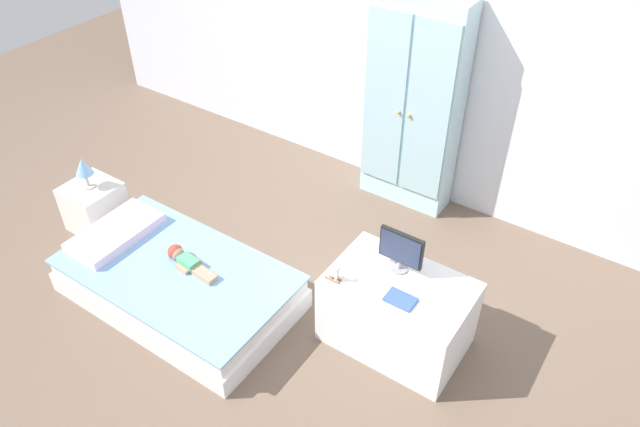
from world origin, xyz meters
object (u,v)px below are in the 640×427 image
Objects in this scene: table_lamp at (83,168)px; wardrobe at (413,106)px; bed at (179,283)px; doll at (183,258)px; tv_stand at (397,312)px; nightstand at (95,207)px; rocking_horse_toy at (334,273)px; book_blue at (400,299)px; tv_monitor at (401,250)px.

wardrobe is (1.65, 1.55, 0.27)m from table_lamp.
wardrobe is (0.66, 1.73, 0.65)m from bed.
doll is 1.03m from table_lamp.
table_lamp is 0.15× the size of wardrobe.
doll is 1.32m from tv_stand.
bed is 6.30× the size of table_lamp.
nightstand is at bearing -136.78° from wardrobe.
rocking_horse_toy reaches higher than bed.
rocking_horse_toy is at bearing 2.73° from table_lamp.
tv_stand is at bearing 116.93° from book_blue.
tv_stand is (0.62, -1.27, -0.55)m from wardrobe.
book_blue is at bearing 3.96° from table_lamp.
wardrobe is 6.01× the size of tv_monitor.
book_blue is at bearing 3.96° from nightstand.
bed is at bearing -110.73° from wardrobe.
tv_stand is (1.27, 0.46, 0.11)m from bed.
nightstand is at bearing 173.06° from doll.
doll is (0.01, 0.06, 0.17)m from bed.
tv_monitor reaches higher than bed.
book_blue is (0.37, 0.07, -0.04)m from rocking_horse_toy.
nightstand is 2.35m from book_blue.
wardrobe is 1.51m from tv_stand.
bed is 1.85× the size of tv_stand.
bed is 1.97m from wardrobe.
tv_monitor reaches higher than rocking_horse_toy.
table_lamp reaches higher than nightstand.
rocking_horse_toy is at bearing 16.19° from bed.
doll is 0.50× the size of tv_stand.
table_lamp is at bearing -173.05° from tv_stand.
wardrobe reaches higher than tv_stand.
bed is 1.36m from tv_stand.
tv_monitor reaches higher than table_lamp.
table_lamp is 2.23m from tv_monitor.
bed is at bearing -160.04° from tv_stand.
rocking_horse_toy is at bearing -132.80° from tv_monitor.
doll is 1.13× the size of nightstand.
tv_stand is 4.92× the size of book_blue.
tv_monitor is at bearing -64.85° from wardrobe.
bed is 1.42m from book_blue.
nightstand reaches higher than bed.
tv_stand is 3.01× the size of tv_monitor.
doll is 3.63× the size of rocking_horse_toy.
book_blue is at bearing 12.08° from doll.
tv_monitor is at bearing 24.37° from bed.
tv_stand is at bearing 6.95° from table_lamp.
table_lamp is (-1.00, 0.12, 0.21)m from doll.
nightstand is at bearing -90.00° from table_lamp.
tv_monitor is 2.40× the size of rocking_horse_toy.
tv_monitor is at bearing 21.97° from doll.
table_lamp is 0.88× the size of tv_monitor.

